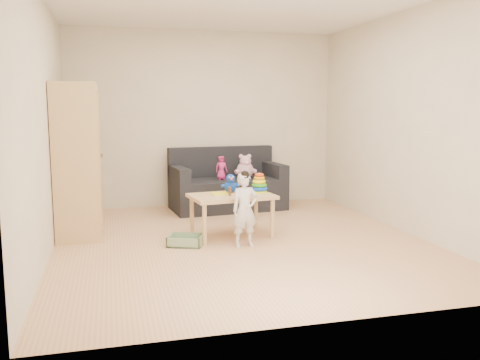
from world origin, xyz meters
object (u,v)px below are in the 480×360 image
object	(u,v)px
sofa	(228,194)
wardrobe	(78,160)
play_table	(232,216)
toddler	(245,211)

from	to	relation	value
sofa	wardrobe	bearing A→B (deg)	-159.13
wardrobe	sofa	bearing A→B (deg)	26.25
wardrobe	play_table	distance (m)	1.89
wardrobe	play_table	bearing A→B (deg)	-18.70
wardrobe	sofa	xyz separation A→B (m)	(2.01, 0.99, -0.65)
toddler	sofa	bearing A→B (deg)	76.38
wardrobe	sofa	world-z (taller)	wardrobe
wardrobe	play_table	xyz separation A→B (m)	(1.69, -0.57, -0.63)
sofa	toddler	world-z (taller)	toddler
wardrobe	toddler	bearing A→B (deg)	-30.36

